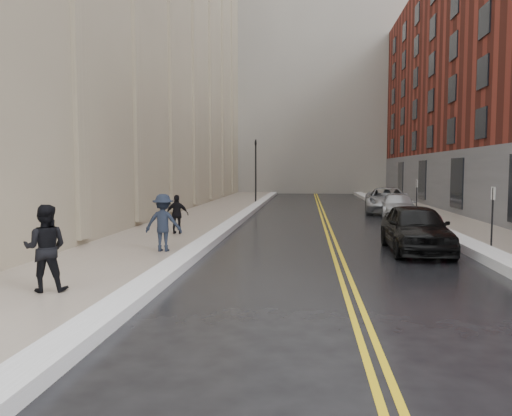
% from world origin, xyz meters
% --- Properties ---
extents(ground, '(160.00, 160.00, 0.00)m').
position_xyz_m(ground, '(0.00, 0.00, 0.00)').
color(ground, black).
rests_on(ground, ground).
extents(sidewalk_left, '(4.00, 64.00, 0.15)m').
position_xyz_m(sidewalk_left, '(-4.50, 16.00, 0.07)').
color(sidewalk_left, gray).
rests_on(sidewalk_left, ground).
extents(sidewalk_right, '(3.00, 64.00, 0.15)m').
position_xyz_m(sidewalk_right, '(9.00, 16.00, 0.07)').
color(sidewalk_right, gray).
rests_on(sidewalk_right, ground).
extents(lane_stripe_a, '(0.12, 64.00, 0.01)m').
position_xyz_m(lane_stripe_a, '(2.38, 16.00, 0.00)').
color(lane_stripe_a, gold).
rests_on(lane_stripe_a, ground).
extents(lane_stripe_b, '(0.12, 64.00, 0.01)m').
position_xyz_m(lane_stripe_b, '(2.62, 16.00, 0.00)').
color(lane_stripe_b, gold).
rests_on(lane_stripe_b, ground).
extents(snow_ridge_left, '(0.70, 60.80, 0.26)m').
position_xyz_m(snow_ridge_left, '(-2.20, 16.00, 0.13)').
color(snow_ridge_left, white).
rests_on(snow_ridge_left, ground).
extents(snow_ridge_right, '(0.85, 60.80, 0.30)m').
position_xyz_m(snow_ridge_right, '(7.15, 16.00, 0.15)').
color(snow_ridge_right, white).
rests_on(snow_ridge_right, ground).
extents(tower_far_right, '(22.00, 18.00, 44.00)m').
position_xyz_m(tower_far_right, '(14.00, 66.00, 22.00)').
color(tower_far_right, slate).
rests_on(tower_far_right, ground).
extents(tower_far_left, '(22.00, 18.00, 60.00)m').
position_xyz_m(tower_far_left, '(-12.00, 72.00, 30.00)').
color(tower_far_left, slate).
rests_on(tower_far_left, ground).
extents(traffic_signal, '(0.18, 0.15, 5.20)m').
position_xyz_m(traffic_signal, '(-2.60, 30.00, 3.08)').
color(traffic_signal, black).
rests_on(traffic_signal, ground).
extents(parking_sign_near, '(0.06, 0.35, 2.23)m').
position_xyz_m(parking_sign_near, '(7.90, 8.00, 1.36)').
color(parking_sign_near, black).
rests_on(parking_sign_near, ground).
extents(parking_sign_far, '(0.06, 0.35, 2.23)m').
position_xyz_m(parking_sign_far, '(7.90, 20.00, 1.36)').
color(parking_sign_far, black).
rests_on(parking_sign_far, ground).
extents(car_black, '(2.00, 4.85, 1.65)m').
position_xyz_m(car_black, '(5.20, 7.43, 0.82)').
color(car_black, black).
rests_on(car_black, ground).
extents(car_maroon, '(1.52, 4.00, 1.30)m').
position_xyz_m(car_maroon, '(5.40, 7.94, 0.65)').
color(car_maroon, '#490D18').
rests_on(car_maroon, ground).
extents(car_silver_near, '(2.30, 4.87, 1.37)m').
position_xyz_m(car_silver_near, '(6.80, 19.88, 0.69)').
color(car_silver_near, '#B4B7BC').
rests_on(car_silver_near, ground).
extents(car_silver_far, '(3.33, 6.17, 1.65)m').
position_xyz_m(car_silver_far, '(6.67, 22.88, 0.82)').
color(car_silver_far, '#9A9DA2').
rests_on(car_silver_far, ground).
extents(pedestrian_a, '(1.08, 0.93, 1.92)m').
position_xyz_m(pedestrian_a, '(-4.22, 0.34, 1.11)').
color(pedestrian_a, black).
rests_on(pedestrian_a, sidewalk_left).
extents(pedestrian_b, '(1.22, 0.71, 1.88)m').
position_xyz_m(pedestrian_b, '(-3.18, 5.86, 1.09)').
color(pedestrian_b, '#1A212F').
rests_on(pedestrian_b, sidewalk_left).
extents(pedestrian_c, '(0.97, 0.45, 1.62)m').
position_xyz_m(pedestrian_c, '(-3.88, 10.26, 0.96)').
color(pedestrian_c, black).
rests_on(pedestrian_c, sidewalk_left).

